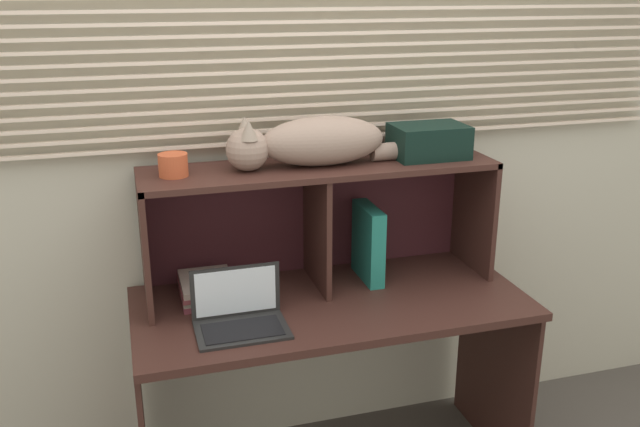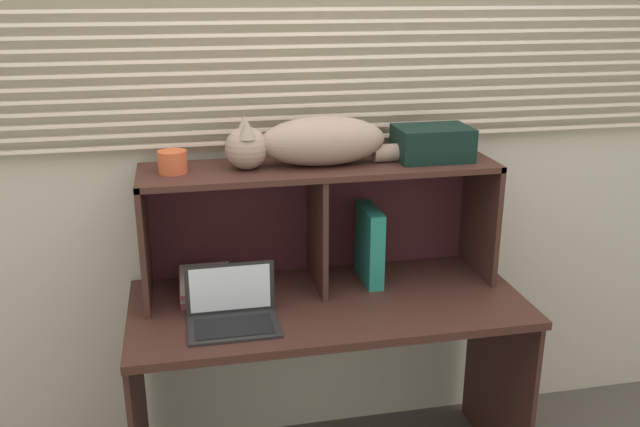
{
  "view_description": "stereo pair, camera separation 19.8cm",
  "coord_description": "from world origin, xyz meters",
  "px_view_note": "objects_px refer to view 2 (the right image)",
  "views": [
    {
      "loc": [
        -0.68,
        -1.99,
        1.87
      ],
      "look_at": [
        0.0,
        0.33,
        1.05
      ],
      "focal_mm": 38.7,
      "sensor_mm": 36.0,
      "label": 1
    },
    {
      "loc": [
        -0.49,
        -2.03,
        1.87
      ],
      "look_at": [
        0.0,
        0.33,
        1.05
      ],
      "focal_mm": 38.7,
      "sensor_mm": 36.0,
      "label": 2
    }
  ],
  "objects_px": {
    "binder_upright": "(369,244)",
    "book_stack": "(205,284)",
    "cat": "(312,142)",
    "small_basket": "(173,162)",
    "laptop": "(232,312)",
    "storage_box": "(432,143)"
  },
  "relations": [
    {
      "from": "binder_upright",
      "to": "storage_box",
      "type": "height_order",
      "value": "storage_box"
    },
    {
      "from": "cat",
      "to": "book_stack",
      "type": "distance_m",
      "value": 0.66
    },
    {
      "from": "cat",
      "to": "storage_box",
      "type": "xyz_separation_m",
      "value": [
        0.45,
        -0.0,
        -0.02
      ]
    },
    {
      "from": "storage_box",
      "to": "laptop",
      "type": "bearing_deg",
      "value": -162.0
    },
    {
      "from": "binder_upright",
      "to": "small_basket",
      "type": "bearing_deg",
      "value": 180.0
    },
    {
      "from": "laptop",
      "to": "small_basket",
      "type": "height_order",
      "value": "small_basket"
    },
    {
      "from": "binder_upright",
      "to": "small_basket",
      "type": "height_order",
      "value": "small_basket"
    },
    {
      "from": "book_stack",
      "to": "storage_box",
      "type": "bearing_deg",
      "value": 0.09
    },
    {
      "from": "laptop",
      "to": "book_stack",
      "type": "relative_size",
      "value": 1.29
    },
    {
      "from": "laptop",
      "to": "book_stack",
      "type": "height_order",
      "value": "laptop"
    },
    {
      "from": "laptop",
      "to": "binder_upright",
      "type": "bearing_deg",
      "value": 24.83
    },
    {
      "from": "cat",
      "to": "storage_box",
      "type": "height_order",
      "value": "cat"
    },
    {
      "from": "binder_upright",
      "to": "book_stack",
      "type": "bearing_deg",
      "value": -179.88
    },
    {
      "from": "laptop",
      "to": "storage_box",
      "type": "relative_size",
      "value": 1.11
    },
    {
      "from": "cat",
      "to": "binder_upright",
      "type": "height_order",
      "value": "cat"
    },
    {
      "from": "laptop",
      "to": "storage_box",
      "type": "bearing_deg",
      "value": 18.0
    },
    {
      "from": "cat",
      "to": "binder_upright",
      "type": "xyz_separation_m",
      "value": [
        0.22,
        -0.0,
        -0.41
      ]
    },
    {
      "from": "cat",
      "to": "book_stack",
      "type": "xyz_separation_m",
      "value": [
        -0.41,
        -0.0,
        -0.52
      ]
    },
    {
      "from": "cat",
      "to": "laptop",
      "type": "distance_m",
      "value": 0.66
    },
    {
      "from": "storage_box",
      "to": "cat",
      "type": "bearing_deg",
      "value": 180.0
    },
    {
      "from": "cat",
      "to": "small_basket",
      "type": "bearing_deg",
      "value": -180.0
    },
    {
      "from": "binder_upright",
      "to": "cat",
      "type": "bearing_deg",
      "value": 180.0
    }
  ]
}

